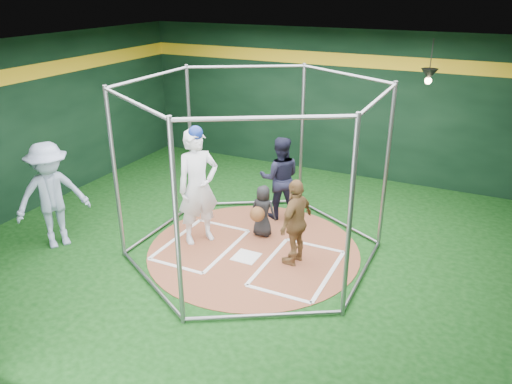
% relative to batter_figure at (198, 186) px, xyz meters
% --- Properties ---
extents(room_shell, '(10.10, 9.10, 3.53)m').
position_rel_batter_figure_xyz_m(room_shell, '(1.06, 0.10, 0.66)').
color(room_shell, black).
rests_on(room_shell, ground).
extents(clay_disc, '(3.80, 3.80, 0.01)m').
position_rel_batter_figure_xyz_m(clay_disc, '(1.06, 0.09, -1.09)').
color(clay_disc, brown).
rests_on(clay_disc, ground).
extents(home_plate, '(0.43, 0.43, 0.01)m').
position_rel_batter_figure_xyz_m(home_plate, '(1.06, -0.21, -1.08)').
color(home_plate, white).
rests_on(home_plate, clay_disc).
extents(batter_box_left, '(1.17, 1.77, 0.01)m').
position_rel_batter_figure_xyz_m(batter_box_left, '(0.11, -0.16, -1.08)').
color(batter_box_left, white).
rests_on(batter_box_left, clay_disc).
extents(batter_box_right, '(1.17, 1.77, 0.01)m').
position_rel_batter_figure_xyz_m(batter_box_right, '(2.01, -0.16, -1.08)').
color(batter_box_right, white).
rests_on(batter_box_right, clay_disc).
extents(batting_cage, '(4.05, 4.67, 3.00)m').
position_rel_batter_figure_xyz_m(batting_cage, '(1.06, 0.09, 0.40)').
color(batting_cage, gray).
rests_on(batting_cage, ground).
extents(pendant_lamp_near, '(0.34, 0.34, 0.90)m').
position_rel_batter_figure_xyz_m(pendant_lamp_near, '(3.26, 3.69, 1.64)').
color(pendant_lamp_near, black).
rests_on(pendant_lamp_near, room_shell).
extents(batter_figure, '(0.86, 0.93, 2.20)m').
position_rel_batter_figure_xyz_m(batter_figure, '(0.00, 0.00, 0.00)').
color(batter_figure, white).
rests_on(batter_figure, clay_disc).
extents(visitor_leopard, '(0.51, 0.94, 1.52)m').
position_rel_batter_figure_xyz_m(visitor_leopard, '(1.88, 0.03, -0.33)').
color(visitor_leopard, '#AF814B').
rests_on(visitor_leopard, clay_disc).
extents(catcher_figure, '(0.50, 0.56, 1.00)m').
position_rel_batter_figure_xyz_m(catcher_figure, '(0.97, 0.66, -0.58)').
color(catcher_figure, black).
rests_on(catcher_figure, clay_disc).
extents(umpire, '(1.01, 0.92, 1.69)m').
position_rel_batter_figure_xyz_m(umpire, '(0.93, 1.57, -0.24)').
color(umpire, black).
rests_on(umpire, clay_disc).
extents(bystander_blue, '(1.28, 1.46, 1.96)m').
position_rel_batter_figure_xyz_m(bystander_blue, '(-2.26, -1.26, -0.12)').
color(bystander_blue, '#90A0BE').
rests_on(bystander_blue, ground).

